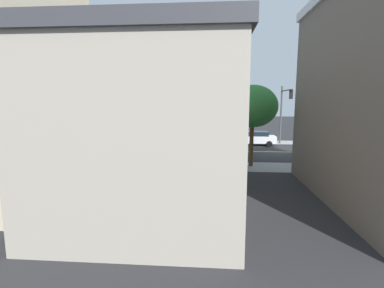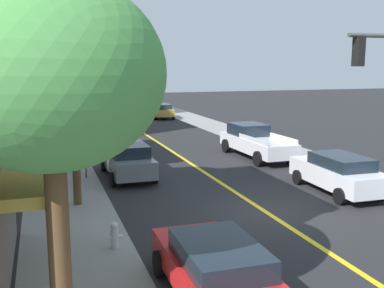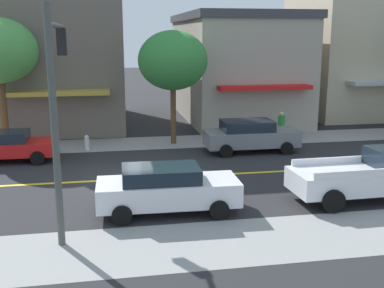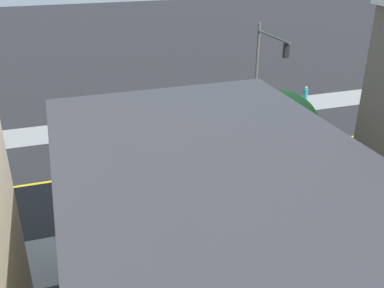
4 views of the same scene
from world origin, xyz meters
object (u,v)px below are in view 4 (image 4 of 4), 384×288
at_px(pedestrian_teal_shirt, 305,97).
at_px(parking_meter, 184,203).
at_px(white_sedan_right_curb, 224,117).
at_px(small_dog, 121,231).
at_px(white_pickup_truck, 111,129).
at_px(street_tree_left_far, 277,126).
at_px(pedestrian_green_shirt, 142,221).
at_px(red_sedan_left_curb, 383,154).
at_px(fire_hydrant, 344,184).
at_px(grey_sedan_left_curb, 182,183).
at_px(traffic_light_mast, 266,60).

bearing_deg(pedestrian_teal_shirt, parking_meter, 77.45).
distance_m(white_sedan_right_curb, small_dog, 13.32).
bearing_deg(white_pickup_truck, pedestrian_teal_shirt, -174.77).
height_order(street_tree_left_far, white_pickup_truck, street_tree_left_far).
relative_size(pedestrian_teal_shirt, pedestrian_green_shirt, 1.10).
xyz_separation_m(street_tree_left_far, small_dog, (0.24, 7.08, -4.11)).
xyz_separation_m(red_sedan_left_curb, white_sedan_right_curb, (7.92, 6.60, 0.07)).
bearing_deg(street_tree_left_far, fire_hydrant, -81.87).
height_order(grey_sedan_left_curb, small_dog, grey_sedan_left_curb).
height_order(fire_hydrant, pedestrian_green_shirt, pedestrian_green_shirt).
height_order(white_pickup_truck, pedestrian_green_shirt, white_pickup_truck).
bearing_deg(white_sedan_right_curb, small_dog, 50.28).
distance_m(pedestrian_teal_shirt, small_dog, 19.96).
height_order(street_tree_left_far, pedestrian_green_shirt, street_tree_left_far).
relative_size(grey_sedan_left_curb, small_dog, 6.41).
distance_m(fire_hydrant, pedestrian_teal_shirt, 12.17).
relative_size(street_tree_left_far, fire_hydrant, 7.87).
bearing_deg(street_tree_left_far, small_dog, 88.09).
height_order(parking_meter, white_sedan_right_curb, white_sedan_right_curb).
bearing_deg(parking_meter, red_sedan_left_curb, -82.51).
bearing_deg(white_pickup_truck, pedestrian_green_shirt, 87.51).
bearing_deg(fire_hydrant, parking_meter, 89.73).
distance_m(fire_hydrant, small_dog, 11.70).
height_order(fire_hydrant, red_sedan_left_curb, red_sedan_left_curb).
xyz_separation_m(parking_meter, white_sedan_right_curb, (9.54, -5.73, -0.05)).
bearing_deg(grey_sedan_left_curb, pedestrian_green_shirt, 44.38).
distance_m(traffic_light_mast, small_dog, 16.60).
distance_m(red_sedan_left_curb, grey_sedan_left_curb, 11.86).
bearing_deg(traffic_light_mast, red_sedan_left_curb, 21.21).
relative_size(fire_hydrant, grey_sedan_left_curb, 0.16).
xyz_separation_m(grey_sedan_left_curb, small_dog, (-2.33, 3.53, -0.48)).
bearing_deg(red_sedan_left_curb, white_sedan_right_curb, -49.05).
bearing_deg(pedestrian_green_shirt, traffic_light_mast, 100.29).
bearing_deg(parking_meter, traffic_light_mast, -41.21).
distance_m(parking_meter, grey_sedan_left_curb, 1.92).
bearing_deg(parking_meter, pedestrian_green_shirt, 108.11).
bearing_deg(traffic_light_mast, grey_sedan_left_curb, -45.37).
bearing_deg(street_tree_left_far, pedestrian_teal_shirt, -37.07).
xyz_separation_m(street_tree_left_far, parking_meter, (0.70, 4.04, -3.59)).
xyz_separation_m(parking_meter, white_pickup_truck, (9.56, 1.93, 0.02)).
height_order(red_sedan_left_curb, white_pickup_truck, white_pickup_truck).
distance_m(street_tree_left_far, white_sedan_right_curb, 11.00).
bearing_deg(fire_hydrant, pedestrian_green_shirt, 93.50).
xyz_separation_m(fire_hydrant, small_dog, (-0.42, 11.70, -0.02)).
height_order(red_sedan_left_curb, grey_sedan_left_curb, grey_sedan_left_curb).
bearing_deg(fire_hydrant, white_sedan_right_curb, 16.91).
bearing_deg(parking_meter, grey_sedan_left_curb, -14.35).
distance_m(street_tree_left_far, red_sedan_left_curb, 9.38).
height_order(grey_sedan_left_curb, white_sedan_right_curb, grey_sedan_left_curb).
xyz_separation_m(fire_hydrant, pedestrian_teal_shirt, (11.32, -4.44, 0.54)).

